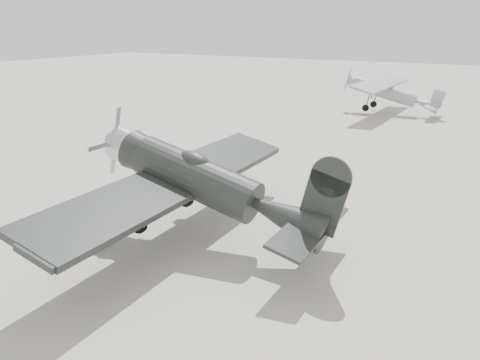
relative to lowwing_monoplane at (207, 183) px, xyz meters
The scene contains 4 objects.
ground 3.23m from the lowwing_monoplane, 54.85° to the left, with size 160.00×160.00×0.00m, color gray.
lowwing_monoplane is the anchor object (origin of this frame).
highwing_monoplane 26.93m from the lowwing_monoplane, 90.93° to the left, with size 7.73×10.85×3.09m.
equipment_block 4.55m from the lowwing_monoplane, 150.76° to the right, with size 1.84×1.15×0.92m, color #63605C.
Camera 1 is at (6.60, -13.91, 6.94)m, focal length 35.00 mm.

